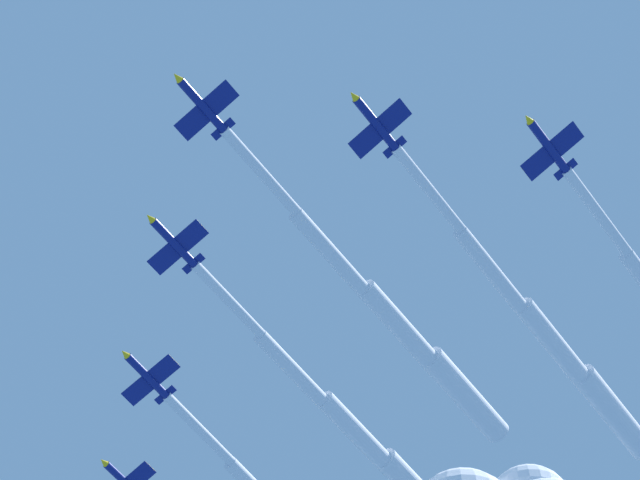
% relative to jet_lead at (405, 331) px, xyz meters
% --- Properties ---
extents(jet_lead, '(64.11, 37.21, 4.56)m').
position_rel_jet_lead_xyz_m(jet_lead, '(0.00, 0.00, 0.00)').
color(jet_lead, navy).
extents(jet_port_inner, '(64.26, 37.87, 4.58)m').
position_rel_jet_lead_xyz_m(jet_port_inner, '(-20.14, 6.18, -0.19)').
color(jet_port_inner, navy).
extents(jet_starboard_inner, '(61.86, 36.06, 4.50)m').
position_rel_jet_lead_xyz_m(jet_starboard_inner, '(-3.03, -19.88, 0.57)').
color(jet_starboard_inner, navy).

